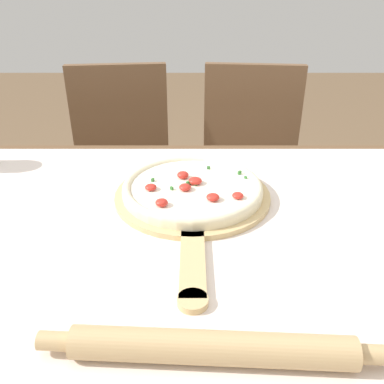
{
  "coord_description": "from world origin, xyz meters",
  "views": [
    {
      "loc": [
        0.01,
        -0.68,
        1.19
      ],
      "look_at": [
        0.01,
        0.11,
        0.77
      ],
      "focal_mm": 38.0,
      "sensor_mm": 36.0,
      "label": 1
    }
  ],
  "objects": [
    {
      "name": "pizza",
      "position": [
        0.01,
        0.14,
        0.76
      ],
      "size": [
        0.32,
        0.32,
        0.04
      ],
      "color": "beige",
      "rests_on": "pizza_peel"
    },
    {
      "name": "rolling_pin",
      "position": [
        0.03,
        -0.31,
        0.76
      ],
      "size": [
        0.47,
        0.06,
        0.05
      ],
      "rotation": [
        0.0,
        0.0,
        -0.05
      ],
      "color": "tan",
      "rests_on": "towel_cloth"
    },
    {
      "name": "dining_table",
      "position": [
        0.0,
        0.0,
        0.64
      ],
      "size": [
        1.48,
        0.95,
        0.73
      ],
      "color": "brown",
      "rests_on": "ground_plane"
    },
    {
      "name": "towel_cloth",
      "position": [
        0.0,
        0.0,
        0.74
      ],
      "size": [
        1.4,
        0.87,
        0.0
      ],
      "color": "silver",
      "rests_on": "dining_table"
    },
    {
      "name": "chair_right",
      "position": [
        0.24,
        0.79,
        0.52
      ],
      "size": [
        0.44,
        0.44,
        0.9
      ],
      "rotation": [
        0.0,
        0.0,
        -0.11
      ],
      "color": "brown",
      "rests_on": "ground_plane"
    },
    {
      "name": "chair_left",
      "position": [
        -0.27,
        0.79,
        0.52
      ],
      "size": [
        0.44,
        0.44,
        0.9
      ],
      "rotation": [
        0.0,
        0.0,
        0.12
      ],
      "color": "brown",
      "rests_on": "ground_plane"
    },
    {
      "name": "pizza_peel",
      "position": [
        0.01,
        0.12,
        0.74
      ],
      "size": [
        0.36,
        0.55,
        0.01
      ],
      "color": "tan",
      "rests_on": "towel_cloth"
    }
  ]
}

